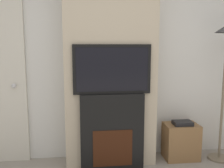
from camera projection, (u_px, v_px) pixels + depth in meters
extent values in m
cube|color=silver|center=(108.00, 55.00, 3.24)|extent=(6.00, 0.06, 2.70)
cube|color=tan|center=(110.00, 56.00, 3.03)|extent=(1.10, 0.36, 2.70)
cube|color=black|center=(112.00, 131.00, 2.98)|extent=(0.75, 0.14, 0.92)
cube|color=#33160A|center=(113.00, 148.00, 2.94)|extent=(0.47, 0.01, 0.44)
cube|color=black|center=(112.00, 69.00, 2.87)|extent=(0.90, 0.06, 0.57)
cube|color=black|center=(112.00, 70.00, 2.84)|extent=(0.83, 0.01, 0.50)
cylinder|color=#726651|center=(219.00, 158.00, 3.28)|extent=(0.28, 0.28, 0.03)
cylinder|color=#726651|center=(223.00, 97.00, 3.16)|extent=(0.03, 0.03, 1.61)
cube|color=brown|center=(181.00, 141.00, 3.27)|extent=(0.43, 0.30, 0.47)
cube|color=black|center=(183.00, 123.00, 3.20)|extent=(0.24, 0.17, 0.05)
sphere|color=silver|center=(14.00, 86.00, 3.06)|extent=(0.06, 0.06, 0.06)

